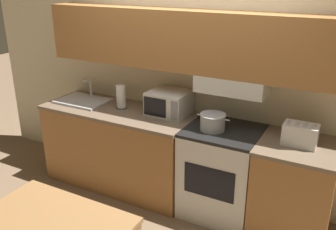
{
  "coord_description": "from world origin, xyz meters",
  "views": [
    {
      "loc": [
        1.58,
        -3.44,
        2.31
      ],
      "look_at": [
        0.05,
        -0.59,
        1.06
      ],
      "focal_mm": 40.0,
      "sensor_mm": 36.0,
      "label": 1
    }
  ],
  "objects_px": {
    "microwave": "(169,103)",
    "toaster": "(300,135)",
    "stove_range": "(221,172)",
    "sink_basin": "(83,101)",
    "paper_towel_roll": "(121,97)",
    "cooking_pot": "(213,121)"
  },
  "relations": [
    {
      "from": "stove_range",
      "to": "sink_basin",
      "type": "xyz_separation_m",
      "value": [
        -1.7,
        -0.01,
        0.47
      ]
    },
    {
      "from": "cooking_pot",
      "to": "sink_basin",
      "type": "relative_size",
      "value": 0.58
    },
    {
      "from": "stove_range",
      "to": "cooking_pot",
      "type": "relative_size",
      "value": 2.79
    },
    {
      "from": "toaster",
      "to": "paper_towel_roll",
      "type": "relative_size",
      "value": 1.18
    },
    {
      "from": "paper_towel_roll",
      "to": "toaster",
      "type": "bearing_deg",
      "value": -1.56
    },
    {
      "from": "cooking_pot",
      "to": "microwave",
      "type": "distance_m",
      "value": 0.59
    },
    {
      "from": "toaster",
      "to": "paper_towel_roll",
      "type": "distance_m",
      "value": 1.89
    },
    {
      "from": "microwave",
      "to": "paper_towel_roll",
      "type": "relative_size",
      "value": 1.62
    },
    {
      "from": "microwave",
      "to": "toaster",
      "type": "xyz_separation_m",
      "value": [
        1.34,
        -0.14,
        -0.03
      ]
    },
    {
      "from": "stove_range",
      "to": "toaster",
      "type": "xyz_separation_m",
      "value": [
        0.69,
        -0.01,
        0.55
      ]
    },
    {
      "from": "sink_basin",
      "to": "microwave",
      "type": "bearing_deg",
      "value": 7.12
    },
    {
      "from": "cooking_pot",
      "to": "paper_towel_roll",
      "type": "height_order",
      "value": "paper_towel_roll"
    },
    {
      "from": "microwave",
      "to": "toaster",
      "type": "height_order",
      "value": "microwave"
    },
    {
      "from": "stove_range",
      "to": "cooking_pot",
      "type": "bearing_deg",
      "value": -147.9
    },
    {
      "from": "microwave",
      "to": "toaster",
      "type": "relative_size",
      "value": 1.37
    },
    {
      "from": "cooking_pot",
      "to": "microwave",
      "type": "relative_size",
      "value": 0.8
    },
    {
      "from": "sink_basin",
      "to": "paper_towel_roll",
      "type": "height_order",
      "value": "paper_towel_roll"
    },
    {
      "from": "stove_range",
      "to": "toaster",
      "type": "relative_size",
      "value": 3.07
    },
    {
      "from": "microwave",
      "to": "sink_basin",
      "type": "xyz_separation_m",
      "value": [
        -1.05,
        -0.13,
        -0.11
      ]
    },
    {
      "from": "cooking_pot",
      "to": "sink_basin",
      "type": "bearing_deg",
      "value": 178.26
    },
    {
      "from": "microwave",
      "to": "sink_basin",
      "type": "bearing_deg",
      "value": -172.88
    },
    {
      "from": "toaster",
      "to": "paper_towel_roll",
      "type": "bearing_deg",
      "value": 178.44
    }
  ]
}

